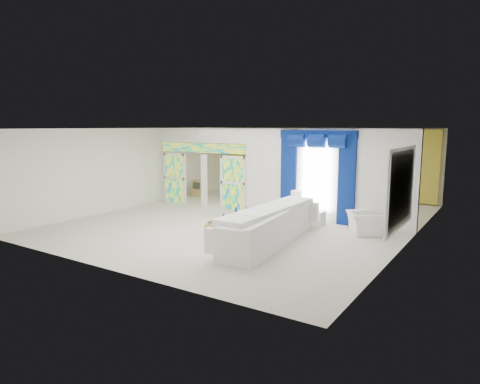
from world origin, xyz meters
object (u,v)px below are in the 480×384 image
Objects in this scene: coffee_table at (234,226)px; grand_piano at (263,185)px; console_table at (304,216)px; armchair at (364,223)px; white_sofa at (270,227)px.

grand_piano is (-2.54, 6.10, 0.29)m from coffee_table.
console_table is 1.36× the size of armchair.
armchair is (3.16, 2.04, 0.09)m from coffee_table.
armchair is (1.81, 2.34, -0.10)m from white_sofa.
console_table is 2.04m from armchair.
white_sofa is 7.49m from grand_piano.
grand_piano is (-5.69, 4.06, 0.20)m from armchair.
coffee_table is (-1.35, 0.30, -0.20)m from white_sofa.
white_sofa is at bearing -50.52° from grand_piano.
white_sofa reaches higher than coffee_table.
console_table is 5.26m from grand_piano.
white_sofa reaches higher than armchair.
coffee_table is 1.51× the size of console_table.
coffee_table is at bearing 160.88° from white_sofa.
armchair is 0.48× the size of grand_piano.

